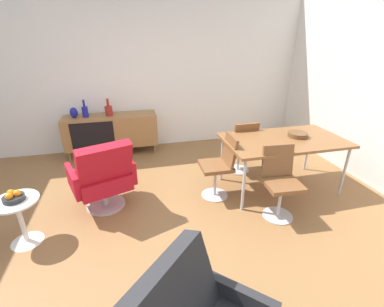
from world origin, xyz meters
The scene contains 14 objects.
ground_plane centered at (0.00, 0.00, 0.00)m, with size 8.32×8.32×0.00m, color olive.
wall_back centered at (0.00, 2.60, 1.40)m, with size 6.80×0.12×2.80m, color white.
sideboard centered at (-0.50, 2.30, 0.44)m, with size 1.60×0.45×0.72m.
vase_cobalt centered at (-0.50, 2.30, 0.82)m, with size 0.13×0.13×0.30m.
vase_sculptural_dark centered at (-1.07, 2.30, 0.81)m, with size 0.13×0.13×0.18m.
vase_ceramic_small centered at (-0.89, 2.30, 0.82)m, with size 0.10×0.10×0.30m.
dining_table centered at (1.82, 0.49, 0.70)m, with size 1.60×0.90×0.74m.
wooden_bowl_on_table centered at (2.05, 0.53, 0.77)m, with size 0.26×0.26×0.06m, color brown.
dining_chair_back_left centered at (1.47, 1.05, 0.47)m, with size 0.41×0.43×0.86m.
dining_chair_near_window centered at (0.93, 0.49, 0.47)m, with size 0.44×0.41×0.86m.
dining_chair_front_left centered at (1.47, -0.07, 0.47)m, with size 0.43×0.45×0.86m.
lounge_chair_red centered at (-0.54, 0.54, 0.47)m, with size 0.85×0.82×0.95m.
side_table_round centered at (-1.35, 0.12, 0.32)m, with size 0.44×0.44×0.52m.
fruit_bowl centered at (-1.35, 0.12, 0.56)m, with size 0.20×0.20×0.11m.
Camera 1 is at (-0.17, -2.45, 2.02)m, focal length 24.90 mm.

